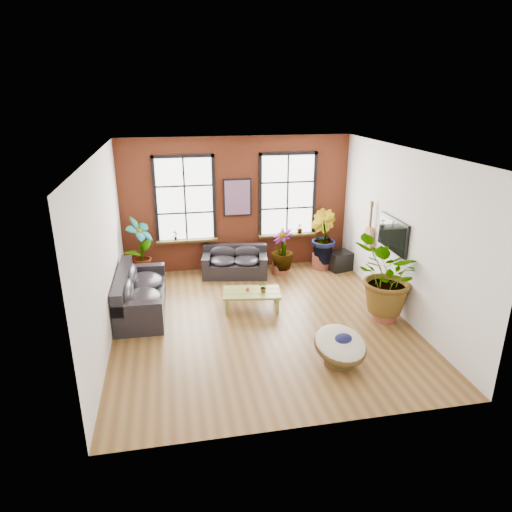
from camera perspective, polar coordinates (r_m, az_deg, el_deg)
The scene contains 19 objects.
room at distance 9.12m, azimuth 0.54°, elevation 1.98°, with size 6.04×6.54×3.54m.
sofa_back at distance 11.90m, azimuth -2.65°, elevation -0.81°, with size 1.78×1.08×0.76m.
sofa_left at distance 10.23m, azimuth -14.49°, elevation -4.63°, with size 1.02×2.34×0.92m.
coffee_table at distance 10.08m, azimuth -0.55°, elevation -4.72°, with size 1.33×0.87×0.48m.
papasan_chair at distance 8.26m, azimuth 10.49°, elevation -10.99°, with size 1.19×1.19×0.70m.
poster at distance 11.95m, azimuth -2.35°, elevation 7.32°, with size 0.74×0.06×0.98m.
tv_wall_unit at distance 10.53m, azimuth 15.90°, elevation 2.51°, with size 0.13×1.86×1.20m.
media_box at distance 12.50m, azimuth 10.40°, elevation -0.58°, with size 0.69×0.62×0.50m.
pot_back_left at distance 11.94m, azimuth -13.80°, elevation -2.11°, with size 0.55×0.55×0.39m.
pot_back_right at distance 12.58m, azimuth 8.18°, elevation -0.59°, with size 0.57×0.57×0.38m.
pot_right_wall at distance 10.05m, azimuth 15.81°, elevation -6.70°, with size 0.53×0.53×0.36m.
pot_mid at distance 12.09m, azimuth 3.07°, elevation -1.42°, with size 0.52×0.52×0.32m.
floor_plant_back_left at distance 11.70m, azimuth -14.21°, elevation 1.09°, with size 0.79×0.54×1.50m, color #12340E.
floor_plant_back_right at distance 12.39m, azimuth 8.28°, elevation 2.40°, with size 0.79×0.64×1.44m, color #12340E.
floor_plant_right_wall at distance 9.69m, azimuth 16.20°, elevation -2.58°, with size 1.47×1.28×1.64m, color #12340E.
floor_plant_mid at distance 11.89m, azimuth 3.29°, elevation 0.85°, with size 0.60×0.60×1.07m, color #12340E.
table_plant at distance 10.00m, azimuth 0.96°, elevation -3.90°, with size 0.21×0.18×0.24m, color #12340E.
sill_plant_left at distance 12.02m, azimuth -10.06°, elevation 2.57°, with size 0.14×0.10×0.27m, color #12340E.
sill_plant_right at distance 12.49m, azimuth 5.50°, elevation 3.46°, with size 0.15×0.15×0.27m, color #12340E.
Camera 1 is at (-1.71, -8.36, 4.56)m, focal length 32.00 mm.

